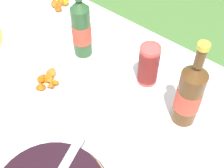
% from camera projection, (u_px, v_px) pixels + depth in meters
% --- Properties ---
extents(garden_table, '(1.78, 1.12, 0.74)m').
position_uv_depth(garden_table, '(66.00, 132.00, 1.08)').
color(garden_table, brown).
rests_on(garden_table, ground_plane).
extents(tablecloth, '(1.79, 1.13, 0.10)m').
position_uv_depth(tablecloth, '(64.00, 124.00, 1.04)').
color(tablecloth, white).
rests_on(tablecloth, garden_table).
extents(cup_stack, '(0.07, 0.07, 0.16)m').
position_uv_depth(cup_stack, '(149.00, 65.00, 1.09)').
color(cup_stack, '#E04C47').
rests_on(cup_stack, tablecloth).
extents(cider_bottle_green, '(0.07, 0.07, 0.33)m').
position_uv_depth(cider_bottle_green, '(81.00, 28.00, 1.15)').
color(cider_bottle_green, '#2D562D').
rests_on(cider_bottle_green, tablecloth).
extents(cider_bottle_amber, '(0.08, 0.08, 0.33)m').
position_uv_depth(cider_bottle_amber, '(189.00, 94.00, 0.95)').
color(cider_bottle_amber, brown).
rests_on(cider_bottle_amber, tablecloth).
extents(snack_plate_left, '(0.19, 0.19, 0.05)m').
position_uv_depth(snack_plate_left, '(57.00, 4.00, 1.43)').
color(snack_plate_left, white).
rests_on(snack_plate_left, tablecloth).
extents(snack_plate_right, '(0.20, 0.20, 0.06)m').
position_uv_depth(snack_plate_right, '(50.00, 83.00, 1.12)').
color(snack_plate_right, white).
rests_on(snack_plate_right, tablecloth).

